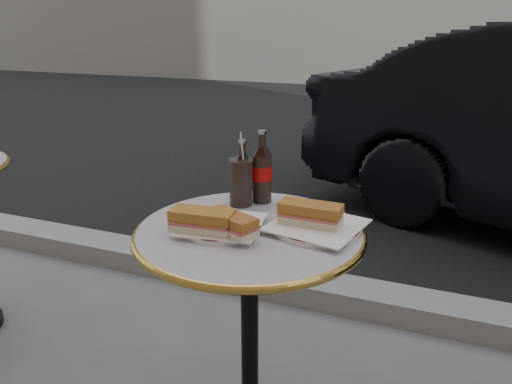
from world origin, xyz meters
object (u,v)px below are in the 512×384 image
(cola_bottle_right, at_px, (262,167))
(plate_right, at_px, (317,228))
(plate_left, at_px, (222,227))
(cola_bottle_left, at_px, (243,172))
(cola_glass, at_px, (241,182))
(bistro_table, at_px, (250,344))

(cola_bottle_right, bearing_deg, plate_right, -35.84)
(plate_left, height_order, cola_bottle_right, cola_bottle_right)
(plate_left, bearing_deg, cola_bottle_right, 84.29)
(cola_bottle_left, bearing_deg, cola_glass, -101.20)
(cola_bottle_left, bearing_deg, plate_left, -83.67)
(plate_left, relative_size, cola_bottle_left, 1.11)
(cola_bottle_left, height_order, cola_bottle_right, cola_bottle_right)
(bistro_table, xyz_separation_m, plate_left, (-0.07, -0.03, 0.37))
(bistro_table, height_order, plate_right, plate_right)
(cola_bottle_left, xyz_separation_m, cola_bottle_right, (0.05, 0.04, 0.01))
(bistro_table, relative_size, plate_right, 3.10)
(bistro_table, xyz_separation_m, cola_glass, (-0.09, 0.16, 0.44))
(plate_left, relative_size, plate_right, 0.93)
(bistro_table, height_order, cola_bottle_left, cola_bottle_left)
(bistro_table, bearing_deg, cola_bottle_right, 101.60)
(bistro_table, height_order, plate_left, plate_left)
(plate_left, bearing_deg, bistro_table, 24.01)
(cola_bottle_left, relative_size, cola_bottle_right, 0.89)
(bistro_table, distance_m, cola_bottle_right, 0.52)
(plate_left, height_order, cola_bottle_left, cola_bottle_left)
(plate_left, xyz_separation_m, plate_right, (0.24, 0.09, 0.00))
(plate_left, bearing_deg, cola_bottle_left, 96.33)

